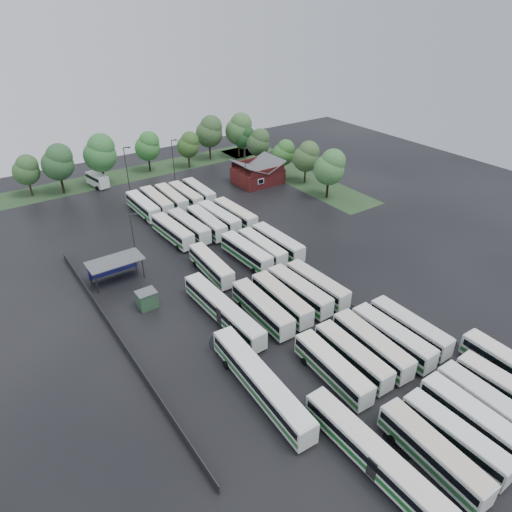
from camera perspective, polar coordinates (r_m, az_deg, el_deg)
ground at (r=64.16m, az=4.71°, el=-6.92°), size 160.00×160.00×0.00m
brick_building at (r=106.22m, az=0.23°, el=10.12°), size 10.07×8.60×5.39m
wash_shed at (r=72.29m, az=-17.29°, el=-0.79°), size 8.20×4.20×3.58m
utility_hut at (r=65.79m, az=-13.47°, el=-5.28°), size 2.70×2.20×2.62m
grass_strip_north at (r=116.00m, az=-15.34°, el=9.84°), size 80.00×10.00×0.01m
grass_strip_east at (r=112.59m, az=4.45°, el=10.22°), size 10.00×50.00×0.01m
west_fence at (r=61.35m, az=-16.87°, el=-9.70°), size 0.10×50.00×1.20m
bus_r0c0 at (r=48.83m, az=21.22°, el=-21.91°), size 2.94×11.55×3.19m
bus_r0c1 at (r=50.91m, az=23.64°, el=-19.93°), size 2.56×11.01×3.05m
bus_r0c2 at (r=52.96m, az=25.65°, el=-17.96°), size 2.50×11.52×3.20m
bus_r0c3 at (r=54.95m, az=27.17°, el=-16.34°), size 2.60×11.52×3.20m
bus_r0c4 at (r=57.45m, az=28.98°, el=-14.62°), size 2.81×11.25×3.11m
bus_r1c0 at (r=53.89m, az=9.53°, el=-13.64°), size 2.95×11.32×3.12m
bus_r1c1 at (r=55.86m, az=11.96°, el=-12.09°), size 2.67×11.08×3.07m
bus_r1c2 at (r=57.68m, az=14.26°, el=-10.71°), size 3.05×11.67×3.22m
bus_r1c3 at (r=59.48m, az=16.66°, el=-9.65°), size 2.50×11.59×3.22m
bus_r1c4 at (r=61.71m, az=18.64°, el=-8.44°), size 2.49×11.27×3.13m
bus_r2c0 at (r=61.60m, az=0.77°, el=-6.54°), size 2.79×11.69×3.24m
bus_r2c1 at (r=63.39m, az=3.19°, el=-5.40°), size 2.84×11.54×3.19m
bus_r2c2 at (r=65.19m, az=5.41°, el=-4.36°), size 2.77×11.60×3.21m
bus_r2c3 at (r=66.92m, az=7.64°, el=-3.54°), size 2.78×11.26×3.11m
bus_r3c0 at (r=71.17m, az=-5.63°, el=-1.15°), size 2.91×11.21×3.09m
bus_r3c2 at (r=74.27m, az=-1.23°, el=0.50°), size 2.81×11.47×3.17m
bus_r3c3 at (r=75.66m, az=0.74°, el=1.07°), size 2.38×11.08×3.08m
bus_r3c4 at (r=77.14m, az=2.73°, el=1.71°), size 2.72×11.58×3.21m
bus_r4c0 at (r=82.09m, az=-10.38°, el=3.08°), size 2.99×11.54×3.18m
bus_r4c1 at (r=83.32m, az=-8.41°, el=3.71°), size 2.93×11.66×3.22m
bus_r4c2 at (r=84.17m, az=-6.21°, el=4.15°), size 2.76×11.60×3.21m
bus_r4c3 at (r=85.98m, az=-4.69°, el=4.83°), size 2.91×11.65×3.22m
bus_r4c4 at (r=87.11m, az=-2.65°, el=5.26°), size 2.86×11.63×3.21m
bus_r5c0 at (r=93.10m, az=-13.94°, el=6.08°), size 2.56×11.52×3.20m
bus_r5c1 at (r=94.61m, az=-12.30°, el=6.69°), size 2.61×11.56×3.21m
bus_r5c2 at (r=95.60m, az=-10.52°, el=7.12°), size 2.71×11.44×3.17m
bus_r5c3 at (r=96.56m, az=-8.79°, el=7.51°), size 2.46×11.21×3.12m
bus_r5c4 at (r=98.08m, az=-7.13°, el=7.99°), size 2.71×11.12×3.08m
artic_bus_west_a at (r=47.11m, az=14.49°, el=-23.05°), size 2.47×16.47×3.05m
artic_bus_west_b at (r=61.52m, az=-4.14°, el=-6.74°), size 2.67×16.79×3.11m
artic_bus_west_c at (r=51.61m, az=0.56°, el=-15.46°), size 3.30×17.44×3.22m
minibus at (r=110.31m, az=-19.22°, el=9.03°), size 3.51×6.78×2.82m
tree_north_0 at (r=108.94m, az=-26.76°, el=9.62°), size 5.51×5.51×9.12m
tree_north_1 at (r=107.10m, az=-23.49°, el=10.75°), size 6.66×6.66×11.04m
tree_north_2 at (r=108.31m, az=-18.88°, el=12.14°), size 7.16×7.16×11.85m
tree_north_3 at (r=114.81m, az=-13.35°, el=13.24°), size 5.93×5.93×9.83m
tree_north_4 at (r=115.99m, az=-8.43°, el=13.61°), size 5.42×5.42×8.97m
tree_north_5 at (r=121.06m, az=-5.80°, el=15.25°), size 6.86×6.86×11.37m
tree_north_6 at (r=122.69m, az=-2.09°, el=15.62°), size 6.92×6.92×11.47m
tree_east_0 at (r=97.55m, az=9.28°, el=10.94°), size 6.42×6.42×10.64m
tree_east_1 at (r=105.31m, az=6.38°, el=12.29°), size 5.89×5.89×9.75m
tree_east_2 at (r=109.93m, az=3.49°, el=12.79°), size 5.21×5.18×8.59m
tree_east_3 at (r=115.66m, az=0.36°, el=14.04°), size 5.71×5.71×9.45m
tree_east_4 at (r=121.87m, az=-1.41°, el=14.59°), size 5.13×5.12×8.48m
lamp_post_ne at (r=100.79m, az=-1.30°, el=11.21°), size 1.48×0.29×9.61m
lamp_post_nw at (r=74.17m, az=-15.03°, el=2.41°), size 1.39×0.27×9.02m
lamp_post_back_w at (r=102.80m, az=-15.83°, el=10.66°), size 1.57×0.31×10.18m
lamp_post_back_e at (r=108.46m, az=-10.29°, el=12.08°), size 1.45×0.28×9.40m
puddle_0 at (r=50.87m, az=17.74°, el=-21.39°), size 3.82×3.82×0.01m
puddle_1 at (r=60.75m, az=26.90°, el=-13.40°), size 3.37×3.37×0.01m
puddle_2 at (r=59.04m, az=-3.42°, el=-10.75°), size 5.10×5.10×0.01m
puddle_3 at (r=65.42m, az=11.00°, el=-6.62°), size 3.52×3.52×0.01m
puddle_4 at (r=63.85m, az=22.45°, el=-9.80°), size 3.19×3.19×0.01m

